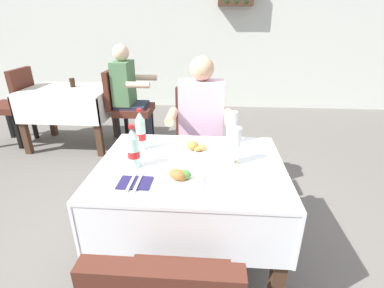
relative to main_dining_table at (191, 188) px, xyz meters
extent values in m
plane|color=#66605B|center=(0.05, 0.00, -0.57)|extent=(11.00, 11.00, 0.00)
cube|color=silver|center=(0.05, 3.80, 1.00)|extent=(11.00, 0.12, 3.13)
cube|color=white|center=(0.00, 0.00, 0.16)|extent=(1.09, 0.86, 0.02)
cube|color=white|center=(0.00, -0.42, -0.01)|extent=(1.09, 0.02, 0.32)
cube|color=white|center=(0.00, 0.42, -0.01)|extent=(1.09, 0.02, 0.32)
cube|color=white|center=(-0.54, 0.00, -0.01)|extent=(0.02, 0.86, 0.32)
cube|color=white|center=(0.54, 0.00, -0.01)|extent=(0.02, 0.86, 0.32)
cube|color=#472D1E|center=(-0.48, -0.37, -0.21)|extent=(0.07, 0.07, 0.72)
cube|color=#472D1E|center=(0.48, -0.37, -0.21)|extent=(0.07, 0.07, 0.72)
cube|color=#472D1E|center=(-0.48, 0.37, -0.21)|extent=(0.07, 0.07, 0.72)
cube|color=#472D1E|center=(0.48, 0.37, -0.21)|extent=(0.07, 0.07, 0.72)
cube|color=#4C2319|center=(0.00, 0.73, -0.08)|extent=(0.44, 0.44, 0.08)
cube|color=#4C2319|center=(0.00, 0.98, 0.18)|extent=(0.42, 0.06, 0.44)
cube|color=black|center=(-0.17, 0.56, -0.34)|extent=(0.04, 0.04, 0.45)
cube|color=black|center=(0.17, 0.56, -0.34)|extent=(0.04, 0.04, 0.45)
cube|color=black|center=(-0.17, 0.90, -0.34)|extent=(0.04, 0.04, 0.45)
cube|color=black|center=(0.17, 0.90, -0.34)|extent=(0.04, 0.04, 0.45)
cylinder|color=#282D42|center=(-0.05, 0.53, -0.34)|extent=(0.10, 0.10, 0.45)
cylinder|color=#282D42|center=(0.11, 0.53, -0.34)|extent=(0.10, 0.10, 0.45)
cube|color=#282D42|center=(0.03, 0.69, -0.06)|extent=(0.34, 0.36, 0.12)
cube|color=silver|center=(0.03, 0.77, 0.25)|extent=(0.36, 0.20, 0.50)
sphere|color=tan|center=(0.03, 0.77, 0.60)|extent=(0.19, 0.19, 0.19)
cylinder|color=tan|center=(-0.19, 0.54, 0.28)|extent=(0.07, 0.26, 0.07)
cylinder|color=tan|center=(0.24, 0.54, 0.28)|extent=(0.07, 0.26, 0.07)
cube|color=white|center=(-0.03, -0.20, 0.18)|extent=(0.23, 0.23, 0.01)
ellipsoid|color=#99602D|center=(-0.05, -0.21, 0.21)|extent=(0.11, 0.10, 0.06)
ellipsoid|color=#4C8E38|center=(-0.03, -0.20, 0.21)|extent=(0.11, 0.08, 0.05)
ellipsoid|color=#B77A38|center=(-0.03, -0.20, 0.20)|extent=(0.09, 0.10, 0.03)
cube|color=white|center=(0.05, 0.16, 0.18)|extent=(0.24, 0.24, 0.01)
ellipsoid|color=#B77A38|center=(0.05, 0.16, 0.20)|extent=(0.10, 0.11, 0.03)
ellipsoid|color=gold|center=(0.06, 0.16, 0.21)|extent=(0.08, 0.08, 0.04)
ellipsoid|color=#B77A38|center=(0.00, 0.17, 0.21)|extent=(0.09, 0.09, 0.06)
cylinder|color=white|center=(0.25, 0.02, 0.18)|extent=(0.07, 0.07, 0.01)
cylinder|color=white|center=(0.25, 0.02, 0.19)|extent=(0.02, 0.02, 0.03)
cylinder|color=white|center=(0.25, 0.02, 0.30)|extent=(0.07, 0.07, 0.19)
cylinder|color=gold|center=(0.25, 0.02, 0.29)|extent=(0.07, 0.07, 0.16)
cylinder|color=white|center=(0.25, 0.32, 0.18)|extent=(0.07, 0.07, 0.01)
cylinder|color=white|center=(0.25, 0.32, 0.19)|extent=(0.02, 0.02, 0.03)
cylinder|color=white|center=(0.25, 0.32, 0.30)|extent=(0.07, 0.07, 0.19)
cylinder|color=black|center=(0.25, 0.32, 0.25)|extent=(0.06, 0.06, 0.07)
cylinder|color=silver|center=(-0.33, 0.17, 0.27)|extent=(0.06, 0.06, 0.20)
cylinder|color=red|center=(-0.33, 0.17, 0.26)|extent=(0.06, 0.06, 0.04)
cone|color=silver|center=(-0.33, 0.17, 0.40)|extent=(0.06, 0.06, 0.05)
cylinder|color=red|center=(-0.33, 0.17, 0.44)|extent=(0.03, 0.03, 0.02)
cylinder|color=silver|center=(-0.32, -0.06, 0.26)|extent=(0.07, 0.07, 0.18)
cylinder|color=red|center=(-0.32, -0.06, 0.25)|extent=(0.07, 0.07, 0.04)
cone|color=silver|center=(-0.32, -0.06, 0.38)|extent=(0.06, 0.06, 0.05)
cylinder|color=red|center=(-0.32, -0.06, 0.42)|extent=(0.03, 0.03, 0.02)
cube|color=#231E4C|center=(-0.27, -0.24, 0.18)|extent=(0.17, 0.13, 0.01)
cube|color=silver|center=(-0.29, -0.24, 0.18)|extent=(0.01, 0.19, 0.01)
cube|color=silver|center=(-0.25, -0.24, 0.18)|extent=(0.01, 0.19, 0.01)
cube|color=white|center=(-1.65, 1.83, 0.16)|extent=(1.03, 0.72, 0.02)
cube|color=white|center=(-1.65, 1.48, -0.01)|extent=(1.03, 0.02, 0.32)
cube|color=white|center=(-1.65, 2.18, -0.01)|extent=(1.03, 0.02, 0.32)
cube|color=white|center=(-2.16, 1.83, -0.01)|extent=(0.02, 0.72, 0.32)
cube|color=white|center=(-1.15, 1.83, -0.01)|extent=(0.02, 0.72, 0.32)
cube|color=#472D1E|center=(-2.11, 1.53, -0.21)|extent=(0.07, 0.07, 0.72)
cube|color=#472D1E|center=(-1.20, 1.53, -0.21)|extent=(0.07, 0.07, 0.72)
cube|color=#472D1E|center=(-2.11, 2.13, -0.21)|extent=(0.07, 0.07, 0.72)
cube|color=#472D1E|center=(-1.20, 2.13, -0.21)|extent=(0.07, 0.07, 0.72)
cube|color=#4C2319|center=(-2.47, 1.83, -0.08)|extent=(0.44, 0.44, 0.08)
cube|color=#4C2319|center=(-2.22, 1.83, 0.18)|extent=(0.06, 0.42, 0.44)
cube|color=black|center=(-2.64, 2.00, -0.34)|extent=(0.04, 0.04, 0.45)
cube|color=black|center=(-2.30, 2.00, -0.34)|extent=(0.04, 0.04, 0.45)
cube|color=black|center=(-2.30, 1.66, -0.34)|extent=(0.04, 0.04, 0.45)
cube|color=#4C2319|center=(-0.84, 1.83, -0.08)|extent=(0.44, 0.44, 0.08)
cube|color=#4C2319|center=(-1.09, 1.83, 0.18)|extent=(0.06, 0.42, 0.44)
cube|color=black|center=(-0.67, 1.66, -0.34)|extent=(0.04, 0.04, 0.45)
cube|color=black|center=(-0.67, 2.00, -0.34)|extent=(0.04, 0.04, 0.45)
cube|color=black|center=(-1.01, 1.66, -0.34)|extent=(0.04, 0.04, 0.45)
cube|color=black|center=(-1.01, 2.00, -0.34)|extent=(0.04, 0.04, 0.45)
cylinder|color=#282D42|center=(-0.70, 1.75, -0.34)|extent=(0.10, 0.10, 0.45)
cylinder|color=#282D42|center=(-0.70, 1.91, -0.34)|extent=(0.10, 0.10, 0.45)
cube|color=#282D42|center=(-0.86, 1.83, -0.06)|extent=(0.36, 0.34, 0.12)
cube|color=#4C754C|center=(-0.94, 1.83, 0.25)|extent=(0.20, 0.36, 0.50)
sphere|color=beige|center=(-0.94, 1.83, 0.60)|extent=(0.19, 0.19, 0.19)
cylinder|color=beige|center=(-0.71, 1.62, 0.28)|extent=(0.26, 0.07, 0.07)
cylinder|color=beige|center=(-0.71, 2.05, 0.28)|extent=(0.26, 0.07, 0.07)
cylinder|color=black|center=(-1.62, 1.92, 0.23)|extent=(0.06, 0.06, 0.11)
cylinder|color=#193D1E|center=(0.29, 3.60, 1.20)|extent=(0.06, 0.14, 0.06)
cylinder|color=#193D1E|center=(0.44, 3.60, 1.20)|extent=(0.06, 0.14, 0.06)
cylinder|color=#193D1E|center=(0.59, 3.60, 1.20)|extent=(0.06, 0.14, 0.06)
camera|label=1|loc=(0.12, -1.48, 0.95)|focal=26.66mm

